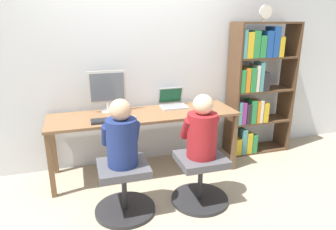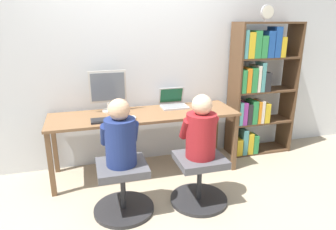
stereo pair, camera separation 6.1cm
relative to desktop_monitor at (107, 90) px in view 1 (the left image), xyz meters
The scene contains 13 objects.
ground_plane 1.18m from the desktop_monitor, 52.91° to the right, with size 14.00×14.00×0.00m, color tan.
wall_back 0.52m from the desktop_monitor, 25.28° to the left, with size 10.00×0.05×2.60m.
desk 0.54m from the desktop_monitor, 27.03° to the right, with size 2.15×0.62×0.73m.
desktop_monitor is the anchor object (origin of this frame).
laptop 0.81m from the desktop_monitor, ahead, with size 0.32×0.29×0.23m.
keyboard 0.44m from the desktop_monitor, 95.48° to the right, with size 0.38×0.16×0.03m.
computer_mouse_by_keyboard 0.48m from the desktop_monitor, 57.80° to the right, with size 0.07×0.11×0.03m.
office_chair_left 1.19m from the desktop_monitor, 89.27° to the right, with size 0.58×0.58×0.50m.
office_chair_right 1.44m from the desktop_monitor, 51.95° to the right, with size 0.58×0.58×0.50m.
person_at_monitor 0.95m from the desktop_monitor, 89.27° to the right, with size 0.34×0.30×0.62m.
person_at_laptop 1.26m from the desktop_monitor, 51.83° to the right, with size 0.35×0.30×0.62m.
bookshelf 1.91m from the desktop_monitor, ahead, with size 0.86×0.33×1.74m.
desk_clock 2.10m from the desktop_monitor, ahead, with size 0.18×0.03×0.20m.
Camera 1 is at (-0.70, -2.91, 1.76)m, focal length 32.00 mm.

